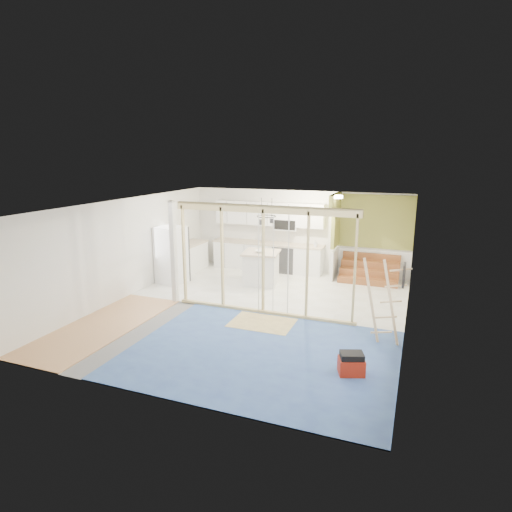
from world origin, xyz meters
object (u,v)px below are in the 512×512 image
at_px(toolbox, 351,364).
at_px(island, 261,268).
at_px(fridge, 171,255).
at_px(ladder, 383,302).

bearing_deg(toolbox, island, 107.11).
xyz_separation_m(fridge, island, (2.49, 0.81, -0.35)).
height_order(island, toolbox, island).
relative_size(island, toolbox, 2.22).
bearing_deg(ladder, fridge, 164.19).
bearing_deg(fridge, ladder, -5.72).
distance_m(fridge, ladder, 6.46).
bearing_deg(island, toolbox, -61.73).
bearing_deg(island, fridge, -170.43).
height_order(toolbox, ladder, ladder).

